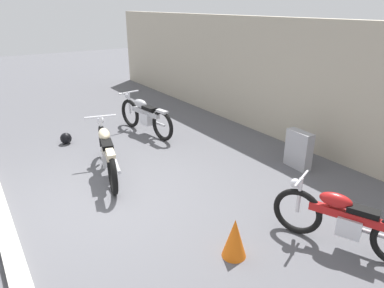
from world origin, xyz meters
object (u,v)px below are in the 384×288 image
object	(u,v)px
helmet	(66,138)
motorcycle_red	(345,221)
stone_marker	(299,150)
traffic_cone	(235,238)
motorcycle_silver	(145,116)
motorcycle_cream	(107,152)

from	to	relation	value
helmet	motorcycle_red	size ratio (longest dim) A/B	0.14
motorcycle_red	helmet	bearing A→B (deg)	-3.68
stone_marker	traffic_cone	size ratio (longest dim) A/B	1.38
traffic_cone	motorcycle_red	xyz separation A→B (m)	(0.67, 1.29, 0.15)
stone_marker	motorcycle_red	world-z (taller)	motorcycle_red
motorcycle_red	motorcycle_silver	distance (m)	5.51
stone_marker	motorcycle_red	bearing A→B (deg)	-36.15
motorcycle_red	motorcycle_cream	size ratio (longest dim) A/B	0.86
motorcycle_silver	motorcycle_cream	bearing A→B (deg)	127.19
motorcycle_red	motorcycle_cream	distance (m)	4.18
motorcycle_red	stone_marker	bearing A→B (deg)	-58.76
motorcycle_cream	motorcycle_silver	bearing A→B (deg)	-29.65
helmet	motorcycle_cream	bearing A→B (deg)	6.18
traffic_cone	motorcycle_red	bearing A→B (deg)	62.65
traffic_cone	motorcycle_cream	distance (m)	3.16
helmet	stone_marker	bearing A→B (deg)	42.09
helmet	motorcycle_red	distance (m)	6.23
helmet	motorcycle_cream	world-z (taller)	motorcycle_cream
helmet	motorcycle_silver	xyz separation A→B (m)	(0.38, 1.88, 0.33)
helmet	motorcycle_cream	distance (m)	2.14
traffic_cone	motorcycle_red	distance (m)	1.46
traffic_cone	motorcycle_silver	xyz separation A→B (m)	(-4.84, 1.15, 0.18)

